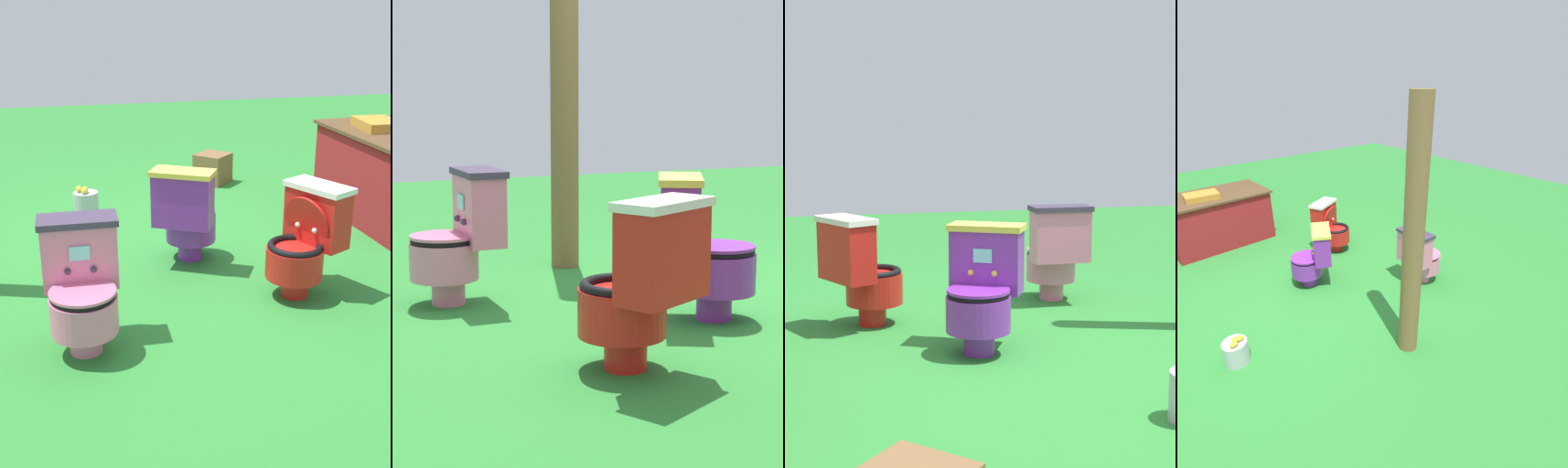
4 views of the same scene
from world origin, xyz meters
The scene contains 5 objects.
ground centered at (0.00, 0.00, 0.00)m, with size 14.00×14.00×0.00m, color #2D8433.
toilet_pink centered at (1.28, -0.66, 0.37)m, with size 0.50×0.44×0.73m.
toilet_red centered at (0.93, 0.78, 0.37)m, with size 0.58×0.62×0.73m.
toilet_purple centered at (0.26, 0.15, 0.37)m, with size 0.62×0.59×0.73m.
wooden_post centered at (0.38, -1.35, 1.14)m, with size 0.18×0.18×2.28m, color brown.
Camera 2 is at (2.52, 3.83, 1.15)m, focal length 66.72 mm.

